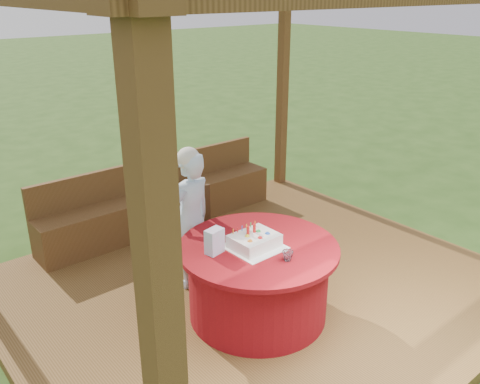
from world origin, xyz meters
name	(u,v)px	position (x,y,z in m)	size (l,w,h in m)	color
ground	(256,294)	(0.00, 0.00, 0.00)	(60.00, 60.00, 0.00)	#294818
deck	(256,288)	(0.00, 0.00, 0.06)	(4.50, 4.00, 0.12)	brown
pergola	(260,39)	(0.00, 0.00, 2.41)	(4.50, 4.00, 2.72)	brown
bench	(161,205)	(0.00, 1.72, 0.38)	(3.00, 0.42, 0.80)	brown
table	(258,280)	(-0.32, -0.38, 0.46)	(1.35, 1.35, 0.67)	maroon
chair	(195,226)	(-0.25, 0.65, 0.57)	(0.49, 0.49, 0.84)	#3B2513
elderly_woman	(191,218)	(-0.46, 0.41, 0.81)	(0.53, 0.39, 1.37)	#AAD3FD
birthday_cake	(254,241)	(-0.37, -0.37, 0.85)	(0.43, 0.43, 0.19)	white
gift_bag	(214,241)	(-0.68, -0.24, 0.90)	(0.15, 0.09, 0.21)	#E594C6
drinking_glass	(288,256)	(-0.31, -0.71, 0.84)	(0.09, 0.09, 0.08)	white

